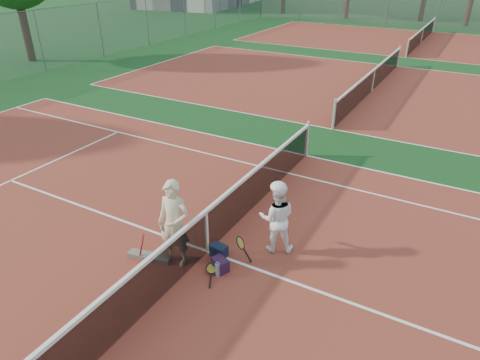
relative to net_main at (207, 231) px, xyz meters
name	(u,v)px	position (x,y,z in m)	size (l,w,h in m)	color
ground	(208,252)	(0.00, 0.00, -0.51)	(130.00, 130.00, 0.00)	#103B16
court_main	(208,251)	(0.00, 0.00, -0.51)	(23.77, 10.97, 0.01)	maroon
court_far_a	(372,91)	(0.00, 13.50, -0.51)	(23.77, 10.97, 0.01)	maroon
court_far_b	(421,43)	(0.00, 27.00, -0.51)	(23.77, 10.97, 0.01)	maroon
net_main	(207,231)	(0.00, 0.00, 0.00)	(0.10, 10.98, 1.02)	black
net_far_a	(373,80)	(0.00, 13.50, 0.00)	(0.10, 10.98, 1.02)	black
net_far_b	(422,35)	(0.00, 27.00, 0.00)	(0.10, 10.98, 1.02)	black
fence_back	(439,10)	(0.00, 34.00, 0.99)	(32.00, 0.06, 3.00)	slate
fence_left	(2,48)	(-16.00, 6.75, 0.99)	(54.50, 0.06, 3.00)	slate
player_a	(174,224)	(-0.35, -0.57, 0.40)	(0.66, 0.43, 1.82)	beige
player_b	(277,218)	(1.18, 0.80, 0.24)	(0.73, 0.57, 1.51)	white
racket_red	(143,247)	(-0.98, -0.82, -0.22)	(0.17, 0.27, 0.59)	maroon
racket_black_held	(240,249)	(0.73, 0.10, -0.24)	(0.32, 0.27, 0.54)	black
racket_spare	(212,269)	(0.43, -0.50, -0.45)	(0.60, 0.27, 0.13)	black
sports_bag_navy	(219,251)	(0.28, -0.01, -0.38)	(0.33, 0.22, 0.26)	black
sports_bag_purple	(220,265)	(0.53, -0.37, -0.38)	(0.32, 0.22, 0.26)	black
net_cover_canvas	(150,256)	(-0.91, -0.76, -0.46)	(0.90, 0.21, 0.10)	#615D58
water_bottle	(218,270)	(0.59, -0.55, -0.36)	(0.09, 0.09, 0.30)	#C6DBFB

